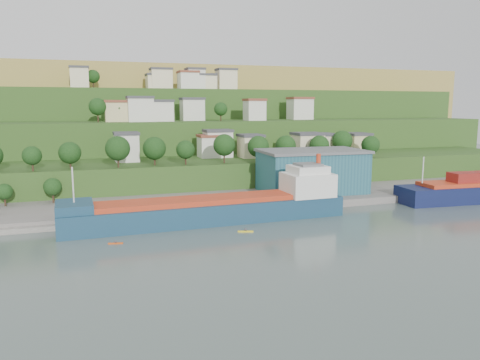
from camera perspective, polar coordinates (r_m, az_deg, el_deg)
name	(u,v)px	position (r m, az deg, el deg)	size (l,w,h in m)	color
ground	(223,233)	(104.39, -2.07, -6.43)	(500.00, 500.00, 0.00)	#43514C
quay	(262,202)	(136.43, 2.70, -2.75)	(220.00, 26.00, 4.00)	slate
hillside	(139,156)	(268.23, -12.24, 2.88)	(360.00, 210.99, 96.00)	#284719
cargo_ship_near	(217,210)	(113.80, -2.80, -3.68)	(68.87, 12.86, 17.63)	#153D51
warehouse	(312,171)	(143.08, 8.74, 1.13)	(31.76, 20.27, 12.80)	#204F60
dinghy	(16,220)	(120.60, -25.60, -4.44)	(3.93, 1.47, 0.79)	silver
kayak_orange	(116,243)	(99.40, -14.92, -7.40)	(3.04, 1.12, 0.75)	#D04A12
kayak_yellow	(246,231)	(104.83, 0.68, -6.22)	(3.48, 1.60, 0.86)	yellow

